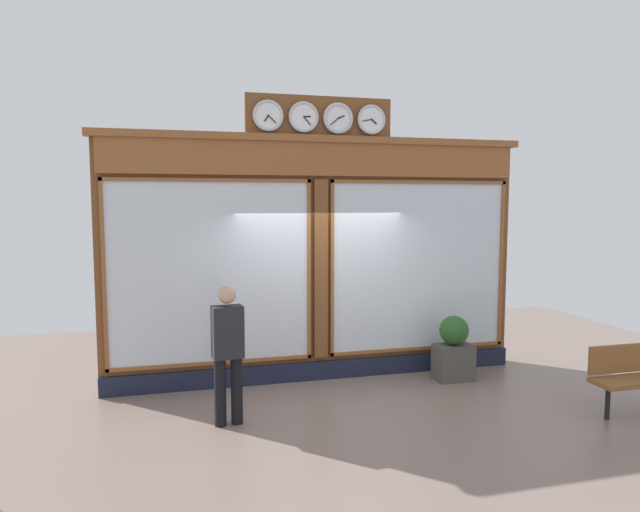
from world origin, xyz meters
name	(u,v)px	position (x,y,z in m)	size (l,w,h in m)	color
ground_plane	(389,463)	(0.00, 2.80, 0.00)	(14.00, 14.00, 0.00)	#7A665B
shop_facade	(318,257)	(0.00, -0.13, 1.84)	(6.38, 0.42, 4.18)	brown
pedestrian	(228,348)	(1.49, 1.39, 0.93)	(0.38, 0.26, 1.69)	black
planter_box	(453,362)	(-1.93, 0.53, 0.27)	(0.56, 0.36, 0.54)	#4C4742
planter_shrub	(454,330)	(-1.93, 0.53, 0.75)	(0.44, 0.44, 0.44)	#285623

